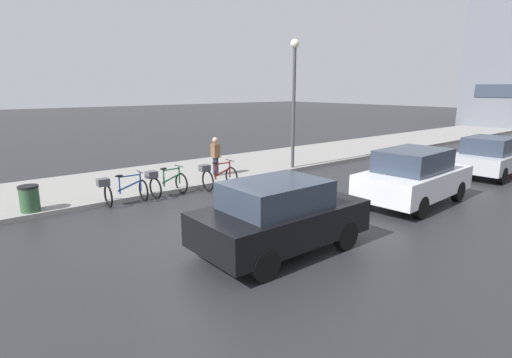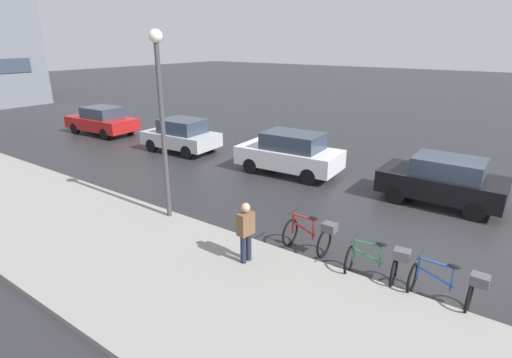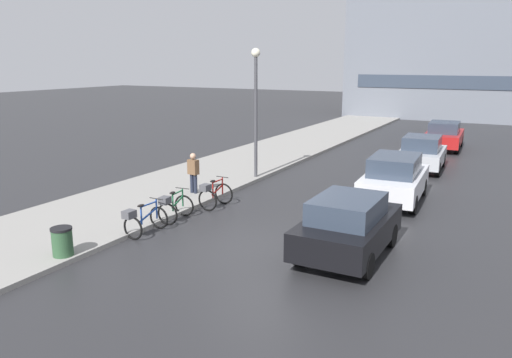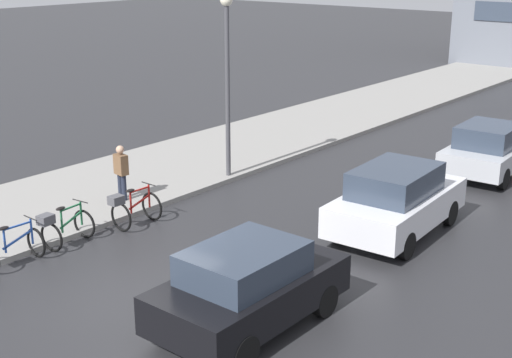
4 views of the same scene
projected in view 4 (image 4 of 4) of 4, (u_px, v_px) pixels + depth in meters
ground_plane at (140, 300)px, 14.22m from camera, size 140.00×140.00×0.00m
sidewalk_kerb at (239, 146)px, 25.18m from camera, size 4.80×60.00×0.14m
bicycle_nearest at (7, 246)px, 15.56m from camera, size 0.73×1.45×0.99m
bicycle_second at (63, 227)px, 16.66m from camera, size 0.83×1.38×1.00m
bicycle_third at (132, 208)px, 17.83m from camera, size 0.78×1.34×1.02m
car_black at (248, 286)px, 12.98m from camera, size 1.94×3.87×1.62m
car_white at (396, 200)px, 17.34m from camera, size 2.17×4.31×1.72m
car_silver at (488, 150)px, 21.93m from camera, size 2.12×3.80×1.62m
pedestrian at (121, 171)px, 19.33m from camera, size 0.43×0.30×1.67m
streetlamp at (227, 65)px, 20.67m from camera, size 0.37×0.37×5.52m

